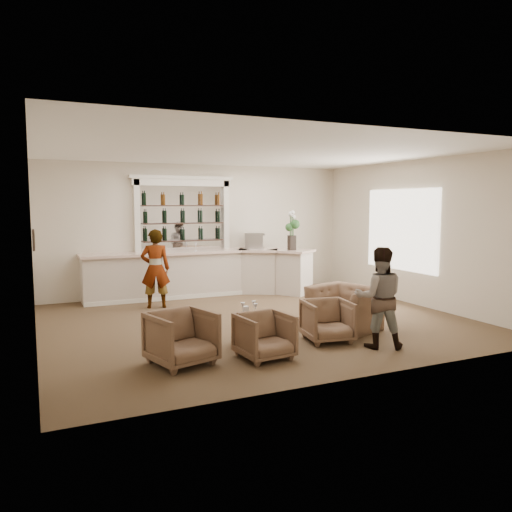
{
  "coord_description": "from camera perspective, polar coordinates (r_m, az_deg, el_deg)",
  "views": [
    {
      "loc": [
        -4.0,
        -8.8,
        2.31
      ],
      "look_at": [
        0.38,
        0.9,
        1.19
      ],
      "focal_mm": 35.0,
      "sensor_mm": 36.0,
      "label": 1
    }
  ],
  "objects": [
    {
      "name": "wine_glass_bar_right",
      "position": [
        12.47,
        -6.9,
        1.06
      ],
      "size": [
        0.07,
        0.07,
        0.21
      ],
      "primitive_type": null,
      "color": "white",
      "rests_on": "bar_counter"
    },
    {
      "name": "ground",
      "position": [
        9.94,
        0.13,
        -7.44
      ],
      "size": [
        8.0,
        8.0,
        0.0
      ],
      "primitive_type": "plane",
      "color": "brown",
      "rests_on": "ground"
    },
    {
      "name": "armchair_center",
      "position": [
        7.53,
        0.99,
        -9.14
      ],
      "size": [
        0.81,
        0.83,
        0.69
      ],
      "primitive_type": "imported",
      "rotation": [
        0.0,
        0.0,
        0.1
      ],
      "color": "brown",
      "rests_on": "ground"
    },
    {
      "name": "guest",
      "position": [
        8.25,
        13.91,
        -4.63
      ],
      "size": [
        0.99,
        0.92,
        1.63
      ],
      "primitive_type": "imported",
      "rotation": [
        0.0,
        0.0,
        2.65
      ],
      "color": "gray",
      "rests_on": "ground"
    },
    {
      "name": "armchair_far",
      "position": [
        9.43,
        10.32,
        -5.84
      ],
      "size": [
        1.41,
        1.5,
        0.78
      ],
      "primitive_type": "imported",
      "rotation": [
        0.0,
        0.0,
        -1.21
      ],
      "color": "brown",
      "rests_on": "ground"
    },
    {
      "name": "flower_vase",
      "position": [
        12.63,
        4.12,
        3.2
      ],
      "size": [
        0.26,
        0.26,
        0.99
      ],
      "color": "black",
      "rests_on": "bar_counter"
    },
    {
      "name": "room_shell",
      "position": [
        10.38,
        -0.68,
        6.16
      ],
      "size": [
        8.04,
        7.02,
        3.32
      ],
      "color": "beige",
      "rests_on": "ground"
    },
    {
      "name": "espresso_machine",
      "position": [
        13.06,
        -0.26,
        1.77
      ],
      "size": [
        0.59,
        0.55,
        0.42
      ],
      "primitive_type": "cube",
      "rotation": [
        0.0,
        0.0,
        -0.4
      ],
      "color": "silver",
      "rests_on": "bar_counter"
    },
    {
      "name": "wine_glass_tbl_a",
      "position": [
        8.16,
        -1.53,
        -6.06
      ],
      "size": [
        0.07,
        0.07,
        0.21
      ],
      "primitive_type": null,
      "color": "white",
      "rests_on": "cocktail_table"
    },
    {
      "name": "bar_counter",
      "position": [
        12.52,
        -6.24,
        -2.0
      ],
      "size": [
        5.72,
        1.8,
        1.14
      ],
      "color": "beige",
      "rests_on": "ground"
    },
    {
      "name": "wine_glass_tbl_c",
      "position": [
        8.08,
        -0.04,
        -6.19
      ],
      "size": [
        0.07,
        0.07,
        0.21
      ],
      "primitive_type": null,
      "color": "white",
      "rests_on": "cocktail_table"
    },
    {
      "name": "sommelier",
      "position": [
        11.26,
        -11.43,
        -1.43
      ],
      "size": [
        0.71,
        0.54,
        1.76
      ],
      "primitive_type": "imported",
      "rotation": [
        0.0,
        0.0,
        2.93
      ],
      "color": "gray",
      "rests_on": "ground"
    },
    {
      "name": "armchair_right",
      "position": [
        8.53,
        8.19,
        -7.34
      ],
      "size": [
        0.87,
        0.89,
        0.7
      ],
      "primitive_type": "imported",
      "rotation": [
        0.0,
        0.0,
        -0.17
      ],
      "color": "brown",
      "rests_on": "ground"
    },
    {
      "name": "cocktail_table",
      "position": [
        8.26,
        -0.67,
        -8.44
      ],
      "size": [
        0.62,
        0.62,
        0.5
      ],
      "primitive_type": "cylinder",
      "color": "#4D2F21",
      "rests_on": "ground"
    },
    {
      "name": "wine_glass_bar_left",
      "position": [
        12.09,
        -11.28,
        0.83
      ],
      "size": [
        0.07,
        0.07,
        0.21
      ],
      "primitive_type": null,
      "color": "white",
      "rests_on": "bar_counter"
    },
    {
      "name": "back_bar_alcove",
      "position": [
        12.7,
        -8.34,
        4.68
      ],
      "size": [
        2.64,
        0.25,
        3.0
      ],
      "color": "white",
      "rests_on": "ground"
    },
    {
      "name": "napkin_holder",
      "position": [
        8.31,
        -1.19,
        -6.17
      ],
      "size": [
        0.08,
        0.08,
        0.12
      ],
      "primitive_type": "cube",
      "color": "silver",
      "rests_on": "cocktail_table"
    },
    {
      "name": "wine_glass_tbl_b",
      "position": [
        8.29,
        -0.26,
        -5.87
      ],
      "size": [
        0.07,
        0.07,
        0.21
      ],
      "primitive_type": null,
      "color": "white",
      "rests_on": "cocktail_table"
    },
    {
      "name": "armchair_left",
      "position": [
        7.33,
        -8.5,
        -9.25
      ],
      "size": [
        1.04,
        1.05,
        0.78
      ],
      "primitive_type": "imported",
      "rotation": [
        0.0,
        0.0,
        0.28
      ],
      "color": "brown",
      "rests_on": "ground"
    }
  ]
}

